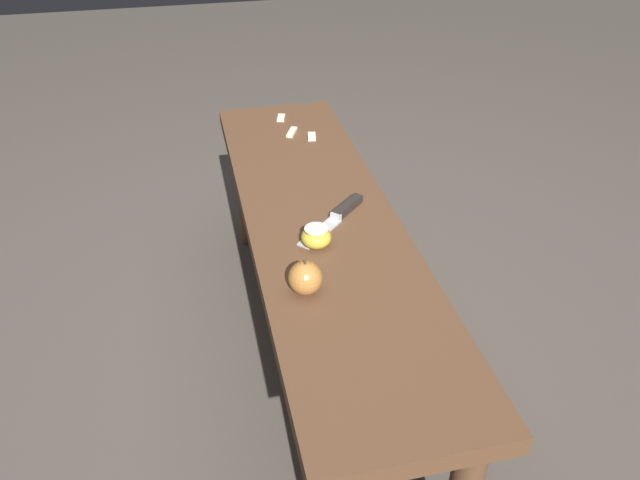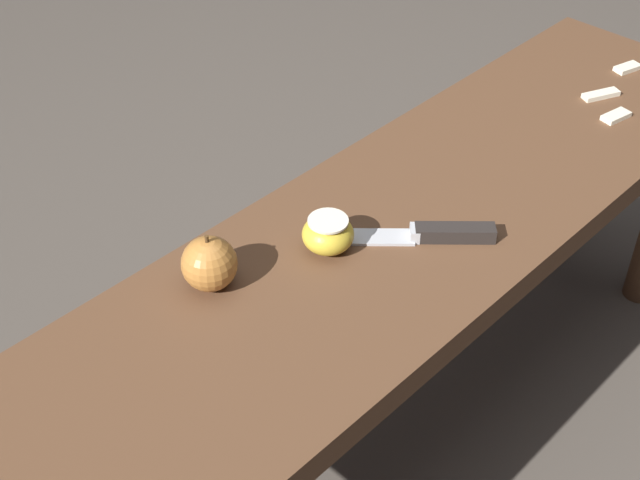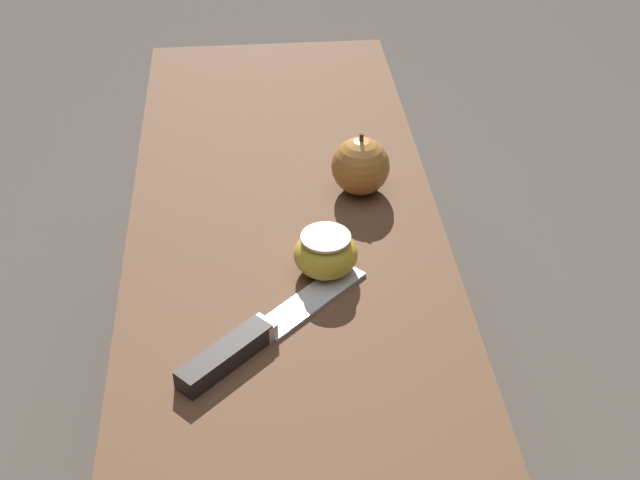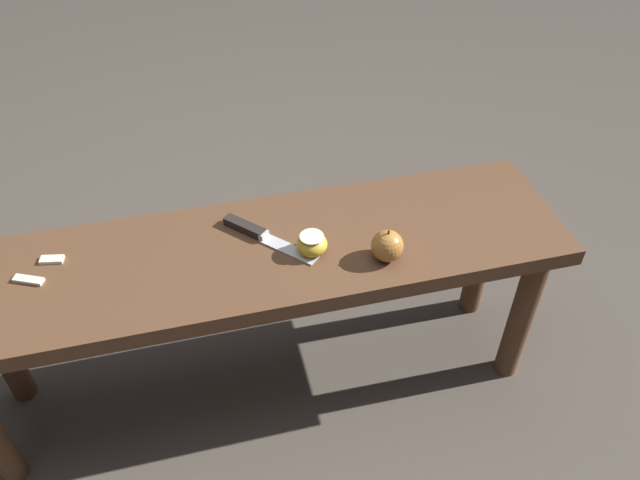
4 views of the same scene
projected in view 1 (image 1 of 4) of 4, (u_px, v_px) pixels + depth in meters
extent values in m
plane|color=#4C443D|center=(321.00, 360.00, 1.75)|extent=(8.00, 8.00, 0.00)
cube|color=brown|center=(321.00, 224.00, 1.49)|extent=(1.38, 0.35, 0.04)
cylinder|color=brown|center=(246.00, 188.00, 2.10)|extent=(0.06, 0.06, 0.44)
cylinder|color=brown|center=(313.00, 180.00, 2.15)|extent=(0.06, 0.06, 0.44)
cube|color=#B7BABF|center=(320.00, 233.00, 1.42)|extent=(0.12, 0.12, 0.00)
cube|color=#B7BABF|center=(336.00, 217.00, 1.46)|extent=(0.03, 0.03, 0.02)
cube|color=#282321|center=(348.00, 207.00, 1.49)|extent=(0.09, 0.09, 0.02)
sphere|color=#B27233|center=(305.00, 278.00, 1.23)|extent=(0.07, 0.07, 0.07)
cylinder|color=#4C3319|center=(305.00, 263.00, 1.21)|extent=(0.00, 0.00, 0.01)
ellipsoid|color=gold|center=(316.00, 237.00, 1.36)|extent=(0.07, 0.07, 0.05)
cylinder|color=silver|center=(316.00, 229.00, 1.35)|extent=(0.05, 0.05, 0.00)
cube|color=silver|center=(312.00, 136.00, 1.83)|extent=(0.05, 0.03, 0.01)
cube|color=silver|center=(281.00, 118.00, 1.94)|extent=(0.05, 0.03, 0.01)
cube|color=silver|center=(292.00, 132.00, 1.85)|extent=(0.07, 0.04, 0.01)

